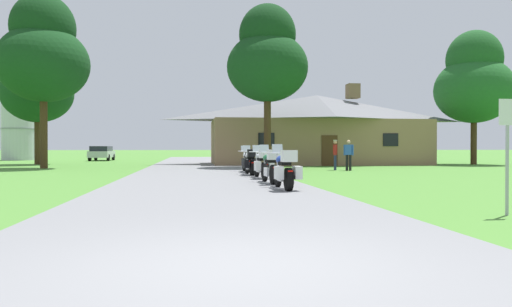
# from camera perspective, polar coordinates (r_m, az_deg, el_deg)

# --- Properties ---
(ground_plane) EXTENTS (500.00, 500.00, 0.00)m
(ground_plane) POSITION_cam_1_polar(r_m,az_deg,el_deg) (24.78, -6.47, -2.20)
(ground_plane) COLOR #4C8433
(asphalt_driveway) EXTENTS (6.40, 80.00, 0.06)m
(asphalt_driveway) POSITION_cam_1_polar(r_m,az_deg,el_deg) (22.78, -6.37, -2.38)
(asphalt_driveway) COLOR slate
(asphalt_driveway) RESTS_ON ground
(motorcycle_blue_nearest_to_camera) EXTENTS (0.73, 2.08, 1.30)m
(motorcycle_blue_nearest_to_camera) POSITION_cam_1_polar(r_m,az_deg,el_deg) (13.65, 3.43, -1.99)
(motorcycle_blue_nearest_to_camera) COLOR black
(motorcycle_blue_nearest_to_camera) RESTS_ON asphalt_driveway
(motorcycle_green_second_in_row) EXTENTS (0.66, 2.08, 1.30)m
(motorcycle_green_second_in_row) POSITION_cam_1_polar(r_m,az_deg,el_deg) (16.05, 1.66, -1.55)
(motorcycle_green_second_in_row) COLOR black
(motorcycle_green_second_in_row) RESTS_ON asphalt_driveway
(motorcycle_silver_third_in_row) EXTENTS (0.80, 2.08, 1.30)m
(motorcycle_silver_third_in_row) POSITION_cam_1_polar(r_m,az_deg,el_deg) (18.67, 0.70, -1.27)
(motorcycle_silver_third_in_row) COLOR black
(motorcycle_silver_third_in_row) RESTS_ON asphalt_driveway
(motorcycle_white_fourth_in_row) EXTENTS (0.75, 2.08, 1.30)m
(motorcycle_white_fourth_in_row) POSITION_cam_1_polar(r_m,az_deg,el_deg) (20.97, -0.66, -1.06)
(motorcycle_white_fourth_in_row) COLOR black
(motorcycle_white_fourth_in_row) RESTS_ON asphalt_driveway
(motorcycle_white_farthest_in_row) EXTENTS (0.80, 2.08, 1.30)m
(motorcycle_white_farthest_in_row) POSITION_cam_1_polar(r_m,az_deg,el_deg) (23.51, -0.97, -0.87)
(motorcycle_white_farthest_in_row) COLOR black
(motorcycle_white_farthest_in_row) RESTS_ON asphalt_driveway
(stone_lodge) EXTENTS (16.57, 7.15, 6.10)m
(stone_lodge) POSITION_cam_1_polar(r_m,az_deg,el_deg) (36.49, 7.24, 2.92)
(stone_lodge) COLOR #896B4C
(stone_lodge) RESTS_ON ground
(bystander_red_shirt_near_lodge) EXTENTS (0.32, 0.53, 1.69)m
(bystander_red_shirt_near_lodge) POSITION_cam_1_polar(r_m,az_deg,el_deg) (27.06, 9.38, 0.04)
(bystander_red_shirt_near_lodge) COLOR navy
(bystander_red_shirt_near_lodge) RESTS_ON ground
(bystander_blue_shirt_beside_signpost) EXTENTS (0.49, 0.37, 1.67)m
(bystander_blue_shirt_beside_signpost) POSITION_cam_1_polar(r_m,az_deg,el_deg) (26.62, 10.93, -0.01)
(bystander_blue_shirt_beside_signpost) COLOR black
(bystander_blue_shirt_beside_signpost) RESTS_ON ground
(metal_signpost_roadside) EXTENTS (0.36, 0.06, 2.14)m
(metal_signpost_roadside) POSITION_cam_1_polar(r_m,az_deg,el_deg) (9.95, 27.69, 1.22)
(metal_signpost_roadside) COLOR #9EA0A5
(metal_signpost_roadside) RESTS_ON ground
(tree_left_near) EXTENTS (5.39, 5.39, 10.47)m
(tree_left_near) POSITION_cam_1_polar(r_m,az_deg,el_deg) (32.07, -23.93, 10.81)
(tree_left_near) COLOR #422D19
(tree_left_near) RESTS_ON ground
(tree_by_lodge_front) EXTENTS (5.03, 5.03, 10.13)m
(tree_by_lodge_front) POSITION_cam_1_polar(r_m,az_deg,el_deg) (30.29, 1.37, 11.28)
(tree_by_lodge_front) COLOR #422D19
(tree_by_lodge_front) RESTS_ON ground
(tree_right_of_lodge) EXTENTS (5.73, 5.73, 9.97)m
(tree_right_of_lodge) POSITION_cam_1_polar(r_m,az_deg,el_deg) (39.56, 24.46, 7.83)
(tree_right_of_lodge) COLOR #422D19
(tree_right_of_lodge) RESTS_ON ground
(tree_left_far) EXTENTS (5.20, 5.20, 9.38)m
(tree_left_far) POSITION_cam_1_polar(r_m,az_deg,el_deg) (39.55, -24.53, 7.47)
(tree_left_far) COLOR #422D19
(tree_left_far) RESTS_ON ground
(metal_silo_distant) EXTENTS (3.51, 3.51, 7.14)m
(metal_silo_distant) POSITION_cam_1_polar(r_m,az_deg,el_deg) (53.93, -26.23, 3.09)
(metal_silo_distant) COLOR #B2B7BC
(metal_silo_distant) RESTS_ON ground
(parked_silver_suv_far_left) EXTENTS (1.92, 4.60, 1.40)m
(parked_silver_suv_far_left) POSITION_cam_1_polar(r_m,az_deg,el_deg) (48.84, -17.84, 0.10)
(parked_silver_suv_far_left) COLOR #ADAFB7
(parked_silver_suv_far_left) RESTS_ON ground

